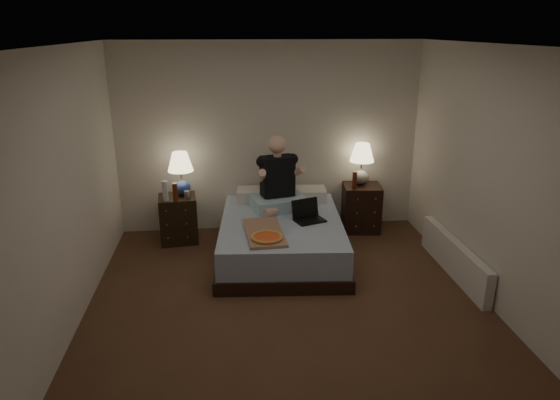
{
  "coord_description": "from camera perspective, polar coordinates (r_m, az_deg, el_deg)",
  "views": [
    {
      "loc": [
        -0.56,
        -4.23,
        2.64
      ],
      "look_at": [
        0.0,
        0.9,
        0.85
      ],
      "focal_mm": 32.0,
      "sensor_mm": 36.0,
      "label": 1
    }
  ],
  "objects": [
    {
      "name": "wall_right",
      "position": [
        5.14,
        23.96,
        1.73
      ],
      "size": [
        0.0,
        4.5,
        2.5
      ],
      "primitive_type": "cube",
      "rotation": [
        1.57,
        0.0,
        -1.57
      ],
      "color": "beige",
      "rests_on": "ground"
    },
    {
      "name": "beer_bottle_right",
      "position": [
        6.6,
        8.52,
        2.27
      ],
      "size": [
        0.06,
        0.06,
        0.23
      ],
      "primitive_type": "cylinder",
      "color": "#541D0C",
      "rests_on": "nightstand_right"
    },
    {
      "name": "floor",
      "position": [
        5.02,
        1.14,
        -12.61
      ],
      "size": [
        4.0,
        4.5,
        0.0
      ],
      "primitive_type": "cube",
      "color": "brown",
      "rests_on": "ground"
    },
    {
      "name": "nightstand_right",
      "position": [
        6.87,
        9.26,
        -0.89
      ],
      "size": [
        0.53,
        0.49,
        0.64
      ],
      "primitive_type": "cube",
      "rotation": [
        0.0,
        0.0,
        -0.11
      ],
      "color": "black",
      "rests_on": "floor"
    },
    {
      "name": "laptop",
      "position": [
        5.87,
        3.43,
        -1.34
      ],
      "size": [
        0.41,
        0.38,
        0.24
      ],
      "primitive_type": null,
      "rotation": [
        0.0,
        0.0,
        0.35
      ],
      "color": "black",
      "rests_on": "bed"
    },
    {
      "name": "nightstand_left",
      "position": [
        6.57,
        -11.54,
        -2.13
      ],
      "size": [
        0.51,
        0.47,
        0.61
      ],
      "primitive_type": "cube",
      "rotation": [
        0.0,
        0.0,
        0.11
      ],
      "color": "black",
      "rests_on": "floor"
    },
    {
      "name": "lamp_left",
      "position": [
        6.44,
        -11.25,
        2.96
      ],
      "size": [
        0.4,
        0.4,
        0.56
      ],
      "primitive_type": null,
      "rotation": [
        0.0,
        0.0,
        0.3
      ],
      "color": "#274292",
      "rests_on": "nightstand_left"
    },
    {
      "name": "beer_bottle_left",
      "position": [
        6.27,
        -11.89,
        0.89
      ],
      "size": [
        0.06,
        0.06,
        0.23
      ],
      "primitive_type": "cylinder",
      "color": "#5A200C",
      "rests_on": "nightstand_left"
    },
    {
      "name": "lamp_right",
      "position": [
        6.75,
        9.3,
        4.07
      ],
      "size": [
        0.39,
        0.39,
        0.56
      ],
      "primitive_type": null,
      "rotation": [
        0.0,
        0.0,
        0.25
      ],
      "color": "#989890",
      "rests_on": "nightstand_right"
    },
    {
      "name": "bed",
      "position": [
        6.04,
        0.15,
        -4.34
      ],
      "size": [
        1.56,
        2.0,
        0.47
      ],
      "primitive_type": "cube",
      "rotation": [
        0.0,
        0.0,
        -0.08
      ],
      "color": "#5474A9",
      "rests_on": "floor"
    },
    {
      "name": "radiator",
      "position": [
        5.95,
        19.27,
        -6.24
      ],
      "size": [
        0.1,
        1.6,
        0.4
      ],
      "primitive_type": "cube",
      "color": "silver",
      "rests_on": "floor"
    },
    {
      "name": "person",
      "position": [
        6.14,
        -0.15,
        3.04
      ],
      "size": [
        0.76,
        0.65,
        0.93
      ],
      "primitive_type": null,
      "rotation": [
        0.0,
        0.0,
        0.22
      ],
      "color": "black",
      "rests_on": "bed"
    },
    {
      "name": "wall_back",
      "position": [
        6.65,
        -1.26,
        7.06
      ],
      "size": [
        4.0,
        0.0,
        2.5
      ],
      "primitive_type": "cube",
      "rotation": [
        1.57,
        0.0,
        0.0
      ],
      "color": "beige",
      "rests_on": "ground"
    },
    {
      "name": "water_bottle",
      "position": [
        6.31,
        -12.99,
        1.01
      ],
      "size": [
        0.07,
        0.07,
        0.25
      ],
      "primitive_type": "cylinder",
      "color": "silver",
      "rests_on": "nightstand_left"
    },
    {
      "name": "wall_front",
      "position": [
        2.49,
        8.14,
        -15.14
      ],
      "size": [
        4.0,
        0.0,
        2.5
      ],
      "primitive_type": "cube",
      "rotation": [
        -1.57,
        0.0,
        0.0
      ],
      "color": "beige",
      "rests_on": "ground"
    },
    {
      "name": "ceiling",
      "position": [
        4.27,
        1.36,
        17.22
      ],
      "size": [
        4.0,
        4.5,
        0.0
      ],
      "primitive_type": "cube",
      "rotation": [
        3.14,
        0.0,
        0.0
      ],
      "color": "white",
      "rests_on": "ground"
    },
    {
      "name": "pizza_box",
      "position": [
        5.33,
        -1.52,
        -4.39
      ],
      "size": [
        0.45,
        0.78,
        0.08
      ],
      "primitive_type": null,
      "rotation": [
        0.0,
        0.0,
        0.06
      ],
      "color": "#A07A60",
      "rests_on": "bed"
    },
    {
      "name": "wall_left",
      "position": [
        4.68,
        -23.81,
        0.17
      ],
      "size": [
        0.0,
        4.5,
        2.5
      ],
      "primitive_type": "cube",
      "rotation": [
        1.57,
        0.0,
        1.57
      ],
      "color": "beige",
      "rests_on": "ground"
    },
    {
      "name": "soda_can",
      "position": [
        6.36,
        -10.61,
        0.61
      ],
      "size": [
        0.07,
        0.07,
        0.1
      ],
      "primitive_type": "cylinder",
      "color": "#B8B7B2",
      "rests_on": "nightstand_left"
    }
  ]
}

